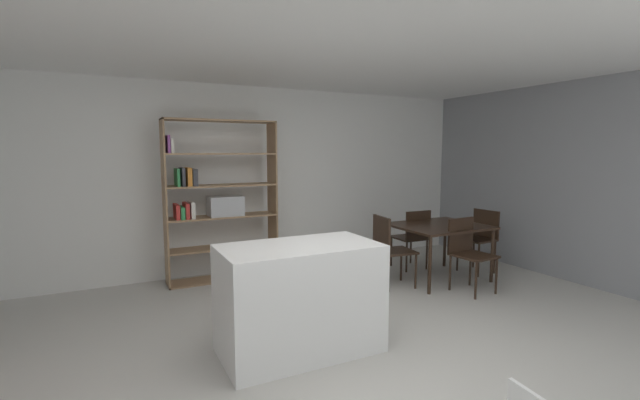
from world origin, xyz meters
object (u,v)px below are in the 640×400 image
(dining_chair_window_side, at_px, (481,234))
(dining_chair_island_side, at_px, (389,245))
(dining_table, at_px, (439,230))
(kitchen_island, at_px, (300,298))
(dining_chair_far, at_px, (413,234))
(open_bookshelf, at_px, (216,200))
(dining_chair_near, at_px, (467,248))

(dining_chair_window_side, bearing_deg, dining_chair_island_side, -94.46)
(dining_table, bearing_deg, dining_chair_island_side, 179.09)
(kitchen_island, bearing_deg, dining_chair_far, 32.44)
(kitchen_island, distance_m, dining_chair_window_side, 3.47)
(open_bookshelf, height_order, dining_table, open_bookshelf)
(open_bookshelf, bearing_deg, kitchen_island, -86.52)
(dining_chair_window_side, relative_size, dining_chair_island_side, 0.97)
(dining_chair_window_side, bearing_deg, kitchen_island, -76.14)
(kitchen_island, height_order, dining_chair_window_side, kitchen_island)
(dining_chair_far, bearing_deg, kitchen_island, 33.72)
(kitchen_island, bearing_deg, dining_table, 23.12)
(dining_chair_window_side, xyz_separation_m, dining_chair_far, (-0.79, 0.52, -0.02))
(open_bookshelf, relative_size, dining_chair_island_side, 2.33)
(kitchen_island, relative_size, dining_table, 1.14)
(dining_chair_far, xyz_separation_m, dining_chair_near, (-0.01, -1.04, 0.01))
(kitchen_island, distance_m, open_bookshelf, 2.44)
(open_bookshelf, distance_m, dining_chair_far, 2.81)
(dining_table, height_order, dining_chair_near, dining_chair_near)
(dining_chair_island_side, bearing_deg, dining_chair_window_side, -82.81)
(kitchen_island, height_order, dining_chair_island_side, kitchen_island)
(kitchen_island, relative_size, open_bookshelf, 0.63)
(dining_chair_far, xyz_separation_m, dining_chair_island_side, (-0.80, -0.51, 0.02))
(open_bookshelf, height_order, dining_chair_near, open_bookshelf)
(kitchen_island, bearing_deg, dining_chair_window_side, 18.09)
(kitchen_island, relative_size, dining_chair_island_side, 1.47)
(dining_chair_island_side, bearing_deg, dining_chair_far, -50.09)
(open_bookshelf, bearing_deg, dining_chair_far, -16.15)
(dining_chair_near, distance_m, dining_chair_island_side, 0.96)
(dining_table, relative_size, dining_chair_window_side, 1.33)
(open_bookshelf, distance_m, dining_table, 2.97)
(open_bookshelf, height_order, dining_chair_far, open_bookshelf)
(kitchen_island, distance_m, dining_table, 2.73)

